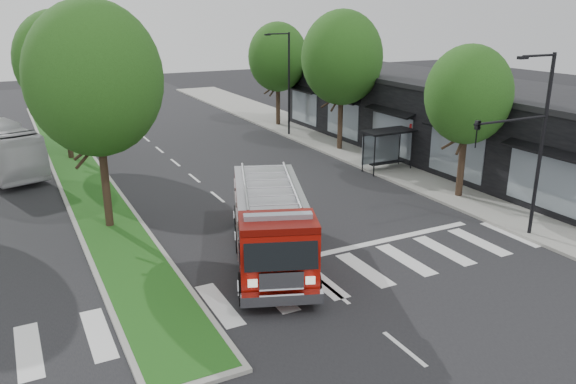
# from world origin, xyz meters

# --- Properties ---
(ground) EXTENTS (140.00, 140.00, 0.00)m
(ground) POSITION_xyz_m (0.00, 0.00, 0.00)
(ground) COLOR black
(ground) RESTS_ON ground
(sidewalk_right) EXTENTS (5.00, 80.00, 0.15)m
(sidewalk_right) POSITION_xyz_m (12.50, 10.00, 0.07)
(sidewalk_right) COLOR gray
(sidewalk_right) RESTS_ON ground
(median) EXTENTS (3.00, 50.00, 0.15)m
(median) POSITION_xyz_m (-6.00, 18.00, 0.08)
(median) COLOR gray
(median) RESTS_ON ground
(storefront_row) EXTENTS (8.00, 30.00, 5.00)m
(storefront_row) POSITION_xyz_m (17.00, 10.00, 2.50)
(storefront_row) COLOR black
(storefront_row) RESTS_ON ground
(bus_shelter) EXTENTS (3.20, 1.60, 2.61)m
(bus_shelter) POSITION_xyz_m (11.20, 8.15, 2.04)
(bus_shelter) COLOR black
(bus_shelter) RESTS_ON ground
(tree_right_near) EXTENTS (4.40, 4.40, 8.05)m
(tree_right_near) POSITION_xyz_m (11.50, 2.00, 5.51)
(tree_right_near) COLOR black
(tree_right_near) RESTS_ON ground
(tree_right_mid) EXTENTS (5.60, 5.60, 9.72)m
(tree_right_mid) POSITION_xyz_m (11.50, 14.00, 6.49)
(tree_right_mid) COLOR black
(tree_right_mid) RESTS_ON ground
(tree_right_far) EXTENTS (5.00, 5.00, 8.73)m
(tree_right_far) POSITION_xyz_m (11.50, 24.00, 5.84)
(tree_right_far) COLOR black
(tree_right_far) RESTS_ON ground
(tree_median_near) EXTENTS (5.80, 5.80, 10.16)m
(tree_median_near) POSITION_xyz_m (-6.00, 6.00, 6.81)
(tree_median_near) COLOR black
(tree_median_near) RESTS_ON ground
(tree_median_far) EXTENTS (5.60, 5.60, 9.72)m
(tree_median_far) POSITION_xyz_m (-6.00, 20.00, 6.49)
(tree_median_far) COLOR black
(tree_median_far) RESTS_ON ground
(streetlight_right_near) EXTENTS (4.08, 0.22, 8.00)m
(streetlight_right_near) POSITION_xyz_m (9.61, -3.50, 4.67)
(streetlight_right_near) COLOR black
(streetlight_right_near) RESTS_ON ground
(streetlight_right_far) EXTENTS (2.11, 0.20, 8.00)m
(streetlight_right_far) POSITION_xyz_m (10.35, 20.00, 4.48)
(streetlight_right_far) COLOR black
(streetlight_right_far) RESTS_ON ground
(fire_engine) EXTENTS (5.71, 9.42, 3.14)m
(fire_engine) POSITION_xyz_m (-0.84, -0.50, 1.51)
(fire_engine) COLOR #680A05
(fire_engine) RESTS_ON ground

